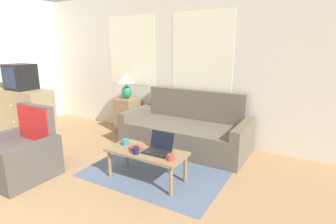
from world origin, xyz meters
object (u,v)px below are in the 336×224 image
object	(u,v)px
armchair	(22,156)
snack_bowl	(136,147)
television	(20,77)
laptop	(159,148)
cup_navy	(125,142)
coffee_table	(146,154)
cup_yellow	(136,150)
table_lamp	(126,82)
couch	(186,132)
cup_white	(171,157)

from	to	relation	value
armchair	snack_bowl	world-z (taller)	armchair
television	snack_bowl	distance (m)	2.93
armchair	snack_bowl	xyz separation A→B (m)	(1.33, 0.69, 0.15)
laptop	cup_navy	distance (m)	0.49
coffee_table	cup_yellow	distance (m)	0.18
laptop	snack_bowl	xyz separation A→B (m)	(-0.29, -0.07, -0.03)
cup_navy	cup_yellow	size ratio (longest dim) A/B	0.94
table_lamp	coffee_table	size ratio (longest dim) A/B	0.49
couch	cup_navy	bearing A→B (deg)	-102.82
laptop	cup_yellow	xyz separation A→B (m)	(-0.20, -0.20, -0.01)
couch	snack_bowl	bearing A→B (deg)	-93.66
couch	snack_bowl	size ratio (longest dim) A/B	12.49
table_lamp	coffee_table	world-z (taller)	table_lamp
couch	cup_white	bearing A→B (deg)	-71.06
cup_white	table_lamp	bearing A→B (deg)	140.38
armchair	cup_navy	size ratio (longest dim) A/B	10.43
laptop	cup_white	distance (m)	0.30
coffee_table	cup_white	xyz separation A→B (m)	(0.40, -0.10, 0.09)
television	table_lamp	world-z (taller)	television
coffee_table	cup_white	bearing A→B (deg)	-14.01
television	snack_bowl	size ratio (longest dim) A/B	2.89
television	snack_bowl	bearing A→B (deg)	-6.55
coffee_table	laptop	bearing A→B (deg)	18.52
table_lamp	television	bearing A→B (deg)	-144.15
cup_white	television	bearing A→B (deg)	173.19
television	laptop	world-z (taller)	television
laptop	cup_yellow	size ratio (longest dim) A/B	3.45
armchair	coffee_table	world-z (taller)	armchair
couch	television	distance (m)	3.18
cup_yellow	cup_navy	bearing A→B (deg)	150.46
couch	armchair	world-z (taller)	couch
cup_yellow	cup_white	bearing A→B (deg)	6.13
cup_yellow	laptop	bearing A→B (deg)	45.51
television	snack_bowl	world-z (taller)	television
cup_navy	snack_bowl	bearing A→B (deg)	-11.26
snack_bowl	television	bearing A→B (deg)	173.45
coffee_table	laptop	xyz separation A→B (m)	(0.15, 0.05, 0.10)
television	coffee_table	xyz separation A→B (m)	(2.97, -0.30, -0.76)
laptop	snack_bowl	distance (m)	0.30
snack_bowl	table_lamp	bearing A→B (deg)	131.84
table_lamp	cup_white	bearing A→B (deg)	-39.62
couch	cup_navy	size ratio (longest dim) A/B	23.73
coffee_table	cup_yellow	bearing A→B (deg)	-107.48
coffee_table	cup_white	world-z (taller)	cup_white
table_lamp	coffee_table	bearing A→B (deg)	-44.75
cup_navy	snack_bowl	distance (m)	0.20
cup_navy	cup_white	world-z (taller)	cup_navy
couch	coffee_table	distance (m)	1.25
couch	cup_white	world-z (taller)	couch
armchair	cup_yellow	distance (m)	1.54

